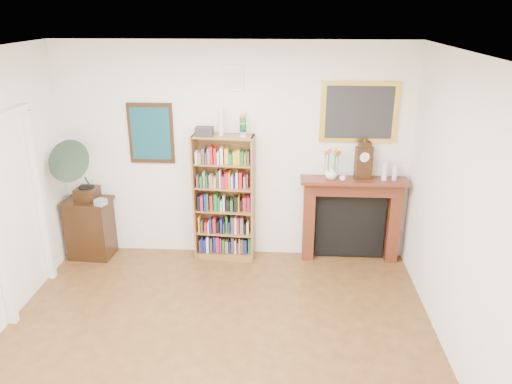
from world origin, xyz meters
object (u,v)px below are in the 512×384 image
mantel_clock (364,161)px  teacup (343,178)px  gramophone (79,167)px  bookshelf (224,192)px  bottle_left (385,171)px  cd_stack (101,202)px  fireplace (351,212)px  side_cabinet (90,228)px  bottle_right (395,172)px  flower_vase (331,173)px

mantel_clock → teacup: bearing=-171.0°
gramophone → mantel_clock: bearing=9.0°
bookshelf → bottle_left: size_ratio=8.01×
teacup → bottle_left: (0.52, 0.06, 0.09)m
gramophone → mantel_clock: size_ratio=1.82×
cd_stack → mantel_clock: (3.29, 0.26, 0.52)m
fireplace → gramophone: (-3.43, -0.26, 0.63)m
mantel_clock → teacup: mantel_clock is taller
gramophone → fireplace: bearing=9.7°
gramophone → teacup: size_ratio=11.36×
side_cabinet → bottle_left: bottle_left is taller
bottle_left → bottle_right: bearing=3.3°
mantel_clock → flower_vase: mantel_clock is taller
bookshelf → flower_vase: bearing=4.4°
side_cabinet → gramophone: gramophone is taller
cd_stack → bottle_left: 3.59m
bookshelf → fireplace: 1.67m
side_cabinet → gramophone: bearing=-83.3°
side_cabinet → fireplace: (3.43, 0.14, 0.26)m
side_cabinet → gramophone: 0.90m
gramophone → bottle_left: gramophone is taller
fireplace → flower_vase: 0.62m
bookshelf → bottle_right: 2.16m
cd_stack → bottle_left: size_ratio=0.50×
fireplace → teacup: 0.53m
teacup → flower_vase: bearing=156.2°
mantel_clock → bottle_right: size_ratio=2.37×
cd_stack → flower_vase: flower_vase is taller
flower_vase → teacup: bearing=-23.8°
cd_stack → mantel_clock: 3.34m
gramophone → teacup: (3.27, 0.14, -0.13)m
flower_vase → teacup: flower_vase is taller
gramophone → bottle_right: size_ratio=4.32×
side_cabinet → teacup: teacup is taller
flower_vase → cd_stack: bearing=-175.4°
bookshelf → bottle_left: (2.01, -0.01, 0.32)m
side_cabinet → bottle_left: (3.80, 0.07, 0.85)m
bookshelf → side_cabinet: bookshelf is taller
bookshelf → fireplace: bookshelf is taller
flower_vase → teacup: (0.14, -0.06, -0.05)m
teacup → bottle_right: 0.65m
fireplace → mantel_clock: 0.70m
flower_vase → mantel_clock: bearing=4.2°
flower_vase → teacup: size_ratio=2.11×
fireplace → flower_vase: flower_vase is taller
cd_stack → bottle_left: bottle_left is taller
side_cabinet → cd_stack: cd_stack is taller
side_cabinet → mantel_clock: (3.54, 0.10, 0.96)m
side_cabinet → bottle_right: size_ratio=4.03×
flower_vase → bottle_right: size_ratio=0.80×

